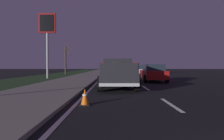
# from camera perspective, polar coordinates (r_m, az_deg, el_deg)

# --- Properties ---
(ground) EXTENTS (144.00, 144.00, 0.00)m
(ground) POSITION_cam_1_polar(r_m,az_deg,el_deg) (28.53, 4.33, -1.64)
(ground) COLOR black
(sidewalk_shoulder) EXTENTS (108.00, 4.00, 0.12)m
(sidewalk_shoulder) POSITION_cam_1_polar(r_m,az_deg,el_deg) (28.68, -7.10, -1.51)
(sidewalk_shoulder) COLOR slate
(sidewalk_shoulder) RESTS_ON ground
(grass_verge) EXTENTS (108.00, 6.00, 0.01)m
(grass_verge) POSITION_cam_1_polar(r_m,az_deg,el_deg) (29.73, -16.71, -1.57)
(grass_verge) COLOR #1E3819
(grass_verge) RESTS_ON ground
(lane_markings) EXTENTS (108.83, 3.54, 0.01)m
(lane_markings) POSITION_cam_1_polar(r_m,az_deg,el_deg) (31.16, -0.64, -1.40)
(lane_markings) COLOR silver
(lane_markings) RESTS_ON ground
(pickup_truck) EXTENTS (5.42, 2.28, 1.87)m
(pickup_truck) POSITION_cam_1_polar(r_m,az_deg,el_deg) (12.18, 1.72, -0.70)
(pickup_truck) COLOR #232328
(pickup_truck) RESTS_ON ground
(sedan_silver) EXTENTS (4.43, 2.07, 1.54)m
(sedan_silver) POSITION_cam_1_polar(r_m,az_deg,el_deg) (27.75, 7.79, -0.11)
(sedan_silver) COLOR #B2B5BA
(sedan_silver) RESTS_ON ground
(sedan_red) EXTENTS (4.44, 2.08, 1.54)m
(sedan_red) POSITION_cam_1_polar(r_m,az_deg,el_deg) (17.64, 12.08, -0.81)
(sedan_red) COLOR maroon
(sedan_red) RESTS_ON ground
(gas_price_sign) EXTENTS (0.27, 1.90, 7.33)m
(gas_price_sign) POSITION_cam_1_polar(r_m,az_deg,el_deg) (23.22, -18.74, 11.37)
(gas_price_sign) COLOR #99999E
(gas_price_sign) RESTS_ON ground
(bare_tree_far) EXTENTS (1.24, 1.68, 5.29)m
(bare_tree_far) POSITION_cam_1_polar(r_m,az_deg,el_deg) (33.04, -13.61, 3.16)
(bare_tree_far) COLOR #423323
(bare_tree_far) RESTS_ON ground
(traffic_cone_near) EXTENTS (0.36, 0.36, 0.58)m
(traffic_cone_near) POSITION_cam_1_polar(r_m,az_deg,el_deg) (6.85, -8.08, -7.99)
(traffic_cone_near) COLOR black
(traffic_cone_near) RESTS_ON ground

